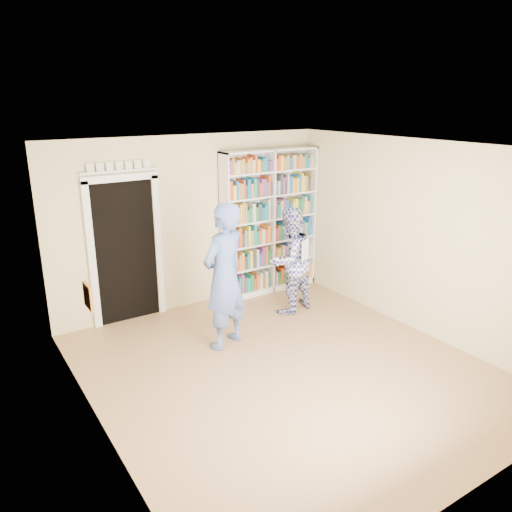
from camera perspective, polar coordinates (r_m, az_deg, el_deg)
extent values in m
plane|color=#A37B4F|center=(6.37, 3.39, -12.73)|extent=(5.00, 5.00, 0.00)
plane|color=white|center=(5.52, 3.91, 12.22)|extent=(5.00, 5.00, 0.00)
plane|color=beige|center=(7.87, -7.27, 3.79)|extent=(4.50, 0.00, 4.50)
plane|color=beige|center=(4.89, -18.18, -5.75)|extent=(0.00, 5.00, 5.00)
plane|color=beige|center=(7.32, 17.95, 2.00)|extent=(0.00, 5.00, 5.00)
cube|color=white|center=(8.43, 1.53, 3.89)|extent=(1.76, 0.33, 2.42)
cube|color=white|center=(8.43, 1.53, 3.89)|extent=(0.03, 0.33, 2.42)
cube|color=black|center=(7.54, -14.65, 0.37)|extent=(0.90, 0.03, 2.10)
cube|color=white|center=(7.40, -18.26, -0.30)|extent=(0.10, 0.06, 2.20)
cube|color=white|center=(7.69, -11.10, 0.95)|extent=(0.10, 0.06, 2.20)
cube|color=white|center=(7.29, -15.28, 8.62)|extent=(1.10, 0.06, 0.10)
cube|color=white|center=(7.27, -15.33, 9.39)|extent=(1.10, 0.08, 0.02)
cube|color=brown|center=(5.06, -18.62, -4.40)|extent=(0.03, 0.25, 0.25)
imported|color=#4E68AF|center=(6.54, -3.65, -2.36)|extent=(0.84, 0.70, 1.97)
imported|color=navy|center=(7.67, 3.83, -0.53)|extent=(0.91, 0.77, 1.65)
cube|color=white|center=(7.45, 5.65, 0.72)|extent=(0.20, 0.10, 0.31)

